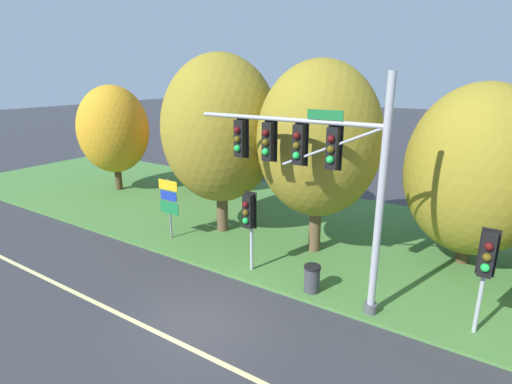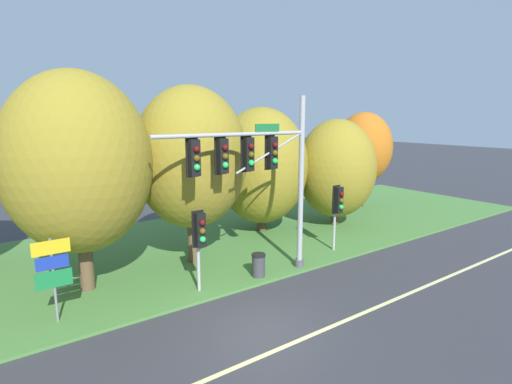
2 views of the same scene
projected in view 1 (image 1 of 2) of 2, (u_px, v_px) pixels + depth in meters
The scene contains 13 objects.
ground_plane at pixel (200, 318), 12.05m from camera, with size 160.00×160.00×0.00m, color #333338.
lane_stripe at pixel (172, 339), 11.09m from camera, with size 36.00×0.16×0.01m, color beige.
grass_verge at pixel (316, 230), 18.65m from camera, with size 48.00×11.50×0.10m, color #477A38.
traffic_signal_mast at pixel (313, 162), 12.00m from camera, with size 6.48×0.49×7.07m.
pedestrian_signal_near_kerb at pixel (486, 261), 10.47m from camera, with size 0.46×0.55×3.13m.
pedestrian_signal_further_along at pixel (249, 216), 14.08m from camera, with size 0.46×0.55×3.02m.
route_sign_post at pixel (169, 201), 17.18m from camera, with size 1.07×0.08×2.68m.
tree_nearest_road at pixel (113, 130), 23.97m from camera, with size 4.18×4.18×6.36m.
tree_left_of_mast at pixel (209, 132), 23.99m from camera, with size 4.79×4.79×6.60m.
tree_behind_signpost at pixel (220, 129), 17.23m from camera, with size 5.08×5.08×7.85m.
tree_mid_verge at pixel (319, 140), 15.17m from camera, with size 4.76×4.76×7.54m.
tree_tall_centre at pixel (476, 171), 14.40m from camera, with size 5.01×5.01×6.75m.
trash_bin at pixel (312, 278), 13.22m from camera, with size 0.56×0.56×0.93m.
Camera 1 is at (7.13, -7.82, 7.11)m, focal length 28.00 mm.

